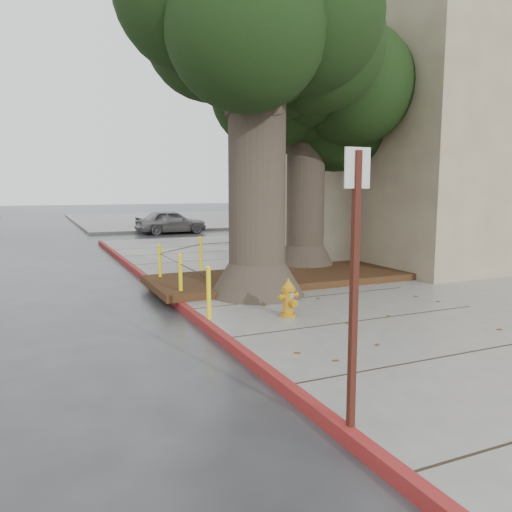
{
  "coord_description": "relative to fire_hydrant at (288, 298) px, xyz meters",
  "views": [
    {
      "loc": [
        -4.63,
        -6.89,
        2.42
      ],
      "look_at": [
        -0.67,
        1.92,
        1.1
      ],
      "focal_mm": 35.0,
      "sensor_mm": 36.0,
      "label": 1
    }
  ],
  "objects": [
    {
      "name": "tree_near",
      "position": [
        0.58,
        2.04,
        4.9
      ],
      "size": [
        4.5,
        3.8,
        7.68
      ],
      "color": "#4C3F33",
      "rests_on": "sidewalk_main"
    },
    {
      "name": "building_side_white",
      "position": [
        16.56,
        25.23,
        4.02
      ],
      "size": [
        10.0,
        10.0,
        9.0
      ],
      "primitive_type": "cube",
      "color": "silver",
      "rests_on": "ground"
    },
    {
      "name": "tree_far",
      "position": [
        3.19,
        4.55,
        4.54
      ],
      "size": [
        4.5,
        3.8,
        7.17
      ],
      "color": "#4C3F33",
      "rests_on": "sidewalk_main"
    },
    {
      "name": "planter_bed",
      "position": [
        1.46,
        3.13,
        -0.25
      ],
      "size": [
        6.4,
        2.6,
        0.16
      ],
      "primitive_type": "cube",
      "color": "black",
      "rests_on": "sidewalk_main"
    },
    {
      "name": "building_corner",
      "position": [
        10.56,
        7.73,
        4.52
      ],
      "size": [
        12.0,
        13.0,
        10.0
      ],
      "primitive_type": "cube",
      "color": "tan",
      "rests_on": "ground"
    },
    {
      "name": "curb_red",
      "position": [
        -1.44,
        1.73,
        -0.41
      ],
      "size": [
        0.14,
        26.0,
        0.16
      ],
      "primitive_type": "cube",
      "color": "maroon",
      "rests_on": "ground"
    },
    {
      "name": "car_silver",
      "position": [
        2.71,
        18.55,
        0.15
      ],
      "size": [
        3.82,
        1.74,
        1.27
      ],
      "primitive_type": "imported",
      "rotation": [
        0.0,
        0.0,
        1.63
      ],
      "color": "#959599",
      "rests_on": "ground"
    },
    {
      "name": "sidewalk_main",
      "position": [
        6.56,
        1.73,
        -0.41
      ],
      "size": [
        16.0,
        26.0,
        0.15
      ],
      "primitive_type": "cube",
      "color": "slate",
      "rests_on": "ground"
    },
    {
      "name": "bollard_ring",
      "position": [
        -0.31,
        3.6,
        0.18
      ],
      "size": [
        3.79,
        5.39,
        0.95
      ],
      "color": "yellow",
      "rests_on": "sidewalk_main"
    },
    {
      "name": "ground",
      "position": [
        0.56,
        -0.77,
        -0.48
      ],
      "size": [
        140.0,
        140.0,
        0.0
      ],
      "primitive_type": "plane",
      "color": "#28282B",
      "rests_on": "ground"
    },
    {
      "name": "car_red",
      "position": [
        8.87,
        16.77,
        0.18
      ],
      "size": [
        4.04,
        1.45,
        1.33
      ],
      "primitive_type": "imported",
      "rotation": [
        0.0,
        0.0,
        1.58
      ],
      "color": "maroon",
      "rests_on": "ground"
    },
    {
      "name": "fire_hydrant",
      "position": [
        0.0,
        0.0,
        0.0
      ],
      "size": [
        0.36,
        0.34,
        0.68
      ],
      "rotation": [
        0.0,
        0.0,
        0.18
      ],
      "color": "orange",
      "rests_on": "sidewalk_main"
    },
    {
      "name": "building_side_grey",
      "position": [
        22.56,
        31.23,
        5.52
      ],
      "size": [
        12.0,
        14.0,
        12.0
      ],
      "primitive_type": "cube",
      "color": "slate",
      "rests_on": "ground"
    },
    {
      "name": "signpost",
      "position": [
        -1.39,
        -3.91,
        1.16
      ],
      "size": [
        0.26,
        0.06,
        2.63
      ],
      "rotation": [
        0.0,
        0.0,
        -0.03
      ],
      "color": "#471911",
      "rests_on": "sidewalk_main"
    },
    {
      "name": "sidewalk_far",
      "position": [
        6.56,
        29.23,
        -0.41
      ],
      "size": [
        16.0,
        20.0,
        0.15
      ],
      "primitive_type": "cube",
      "color": "slate",
      "rests_on": "ground"
    }
  ]
}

